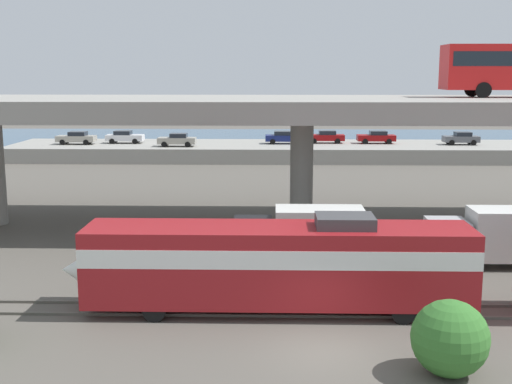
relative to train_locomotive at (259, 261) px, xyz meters
name	(u,v)px	position (x,y,z in m)	size (l,w,h in m)	color
ground_plane	(324,350)	(2.45, -4.00, -2.19)	(260.00, 260.00, 0.00)	#565149
rail_strip_near	(318,316)	(2.45, -0.72, -2.13)	(110.00, 0.12, 0.12)	#59544C
rail_strip_far	(316,304)	(2.45, 0.72, -2.13)	(110.00, 0.12, 0.12)	#59544C
train_locomotive	(259,261)	(0.00, 0.00, 0.00)	(17.23, 3.04, 4.18)	maroon
highway_overpass	(302,111)	(2.45, 16.00, 5.35)	(96.00, 12.48, 8.39)	gray
service_truck_west	(303,234)	(2.14, 6.93, -0.55)	(6.80, 2.46, 3.04)	black
service_truck_east	(498,236)	(12.28, 6.93, -0.55)	(6.80, 2.46, 3.04)	#B7B7BC
pier_parking_lot	(289,151)	(2.45, 51.00, -1.35)	(65.32, 11.70, 1.68)	gray
parked_car_0	(77,138)	(-22.54, 50.16, 0.27)	(4.48, 1.96, 1.50)	#9E998C
parked_car_1	(461,138)	(22.62, 50.81, 0.26)	(4.06, 1.87, 1.50)	#515459
parked_car_2	(376,137)	(12.93, 51.97, 0.27)	(4.49, 1.89, 1.50)	maroon
parked_car_3	(284,137)	(1.90, 51.41, 0.27)	(4.49, 1.98, 1.50)	navy
parked_car_4	(326,137)	(6.91, 52.24, 0.27)	(4.52, 1.88, 1.50)	maroon
parked_car_5	(125,137)	(-17.14, 51.48, 0.27)	(4.40, 2.00, 1.50)	silver
parked_car_6	(177,140)	(-10.35, 48.15, 0.27)	(4.29, 1.94, 1.50)	#9E998C
harbor_water	(285,139)	(2.45, 74.00, -2.19)	(140.00, 36.00, 0.01)	#385B7A
shrub_right	(450,338)	(6.47, -5.88, -0.89)	(2.60, 2.60, 2.60)	#35722C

